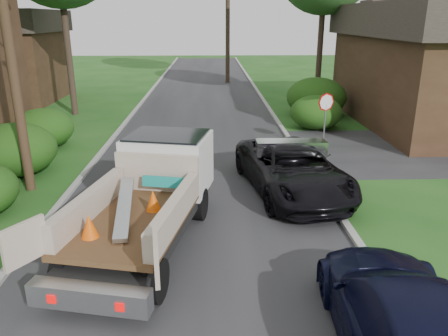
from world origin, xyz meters
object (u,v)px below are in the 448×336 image
stop_sign (326,110)px  house_left_far (2,54)px  black_pickup (292,169)px  flatbed_truck (156,185)px  utility_pole (6,25)px  navy_suv (407,323)px

stop_sign → house_left_far: bearing=145.2°
black_pickup → stop_sign: bearing=55.0°
stop_sign → black_pickup: bearing=-115.5°
stop_sign → black_pickup: (-2.15, -4.50, -0.98)m
flatbed_truck → utility_pole: bearing=158.0°
utility_pole → house_left_far: 18.93m
utility_pole → black_pickup: size_ratio=1.75×
stop_sign → utility_pole: bearing=-159.4°
house_left_far → flatbed_truck: bearing=-58.0°
stop_sign → black_pickup: size_ratio=0.43×
stop_sign → flatbed_truck: bearing=-131.2°
stop_sign → house_left_far: 22.81m
house_left_far → navy_suv: size_ratio=1.42×
house_left_far → black_pickup: 24.20m
utility_pole → black_pickup: utility_pole is taller
utility_pole → stop_sign: bearing=20.6°
utility_pole → house_left_far: (-8.02, 17.02, -2.12)m
stop_sign → flatbed_truck: stop_sign is taller
navy_suv → house_left_far: bearing=-51.8°
flatbed_truck → black_pickup: bearing=44.3°
stop_sign → black_pickup: 5.08m
utility_pole → house_left_far: size_ratio=1.32×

